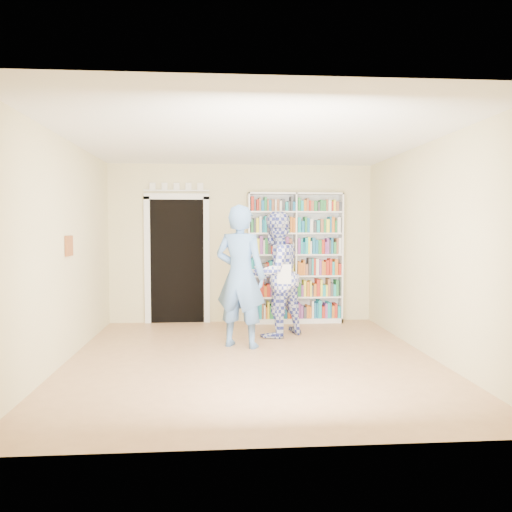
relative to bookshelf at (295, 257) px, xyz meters
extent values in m
plane|color=#A87851|center=(-0.90, -2.34, -1.12)|extent=(5.00, 5.00, 0.00)
plane|color=white|center=(-0.90, -2.34, 1.58)|extent=(5.00, 5.00, 0.00)
plane|color=beige|center=(-0.90, 0.16, 0.23)|extent=(4.50, 0.00, 4.50)
plane|color=beige|center=(-3.15, -2.34, 0.23)|extent=(0.00, 5.00, 5.00)
plane|color=beige|center=(1.35, -2.34, 0.23)|extent=(0.00, 5.00, 5.00)
cube|color=white|center=(0.00, 0.00, -0.01)|extent=(1.61, 0.30, 2.21)
cube|color=white|center=(0.00, 0.00, -0.01)|extent=(0.03, 0.30, 2.21)
cube|color=black|center=(-2.00, 0.14, -0.07)|extent=(0.90, 0.03, 2.10)
cube|color=white|center=(-2.50, 0.12, -0.07)|extent=(0.10, 0.06, 2.20)
cube|color=white|center=(-1.50, 0.12, -0.07)|extent=(0.10, 0.06, 2.20)
cube|color=white|center=(-2.00, 0.12, 1.03)|extent=(1.10, 0.06, 0.10)
cube|color=white|center=(-2.00, 0.12, 1.13)|extent=(1.10, 0.08, 0.02)
cube|color=brown|center=(-3.13, -2.14, 0.28)|extent=(0.03, 0.25, 0.25)
imported|color=#4F77B1|center=(-1.01, -1.69, -0.15)|extent=(0.83, 0.71, 1.93)
imported|color=#313B98|center=(-0.46, -1.07, -0.19)|extent=(1.15, 1.11, 1.86)
cube|color=white|center=(-0.36, -1.34, -0.16)|extent=(0.20, 0.04, 0.28)
camera|label=1|loc=(-1.31, -8.41, 0.50)|focal=35.00mm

